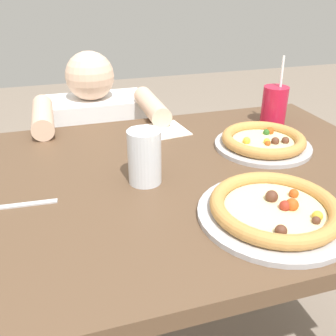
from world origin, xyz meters
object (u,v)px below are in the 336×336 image
(pizza_near, at_px, (274,209))
(pizza_far, at_px, (263,141))
(drink_cup_colored, at_px, (274,105))
(diner_seated, at_px, (99,175))
(water_cup_clear, at_px, (144,156))
(fork, at_px, (5,207))

(pizza_near, relative_size, pizza_far, 1.14)
(drink_cup_colored, distance_m, diner_seated, 0.81)
(pizza_far, distance_m, water_cup_clear, 0.40)
(pizza_near, height_order, diner_seated, diner_seated)
(pizza_near, relative_size, fork, 1.58)
(pizza_near, distance_m, fork, 0.58)
(pizza_far, relative_size, diner_seated, 0.30)
(water_cup_clear, distance_m, diner_seated, 0.81)
(pizza_near, xyz_separation_m, water_cup_clear, (-0.22, 0.23, 0.05))
(pizza_near, height_order, drink_cup_colored, drink_cup_colored)
(drink_cup_colored, bearing_deg, pizza_near, -120.38)
(pizza_far, height_order, fork, pizza_far)
(pizza_far, height_order, water_cup_clear, water_cup_clear)
(pizza_far, bearing_deg, fork, -170.04)
(pizza_near, height_order, pizza_far, pizza_near)
(pizza_near, height_order, fork, pizza_near)
(water_cup_clear, distance_m, fork, 0.33)
(pizza_far, relative_size, drink_cup_colored, 1.24)
(pizza_far, xyz_separation_m, fork, (-0.70, -0.12, -0.02))
(pizza_near, distance_m, water_cup_clear, 0.32)
(diner_seated, bearing_deg, fork, -110.91)
(pizza_near, xyz_separation_m, drink_cup_colored, (0.29, 0.49, 0.05))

